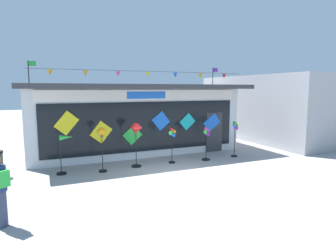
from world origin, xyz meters
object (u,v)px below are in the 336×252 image
object	(u,v)px
kite_shop_building	(134,117)
wind_spinner_far_left	(65,149)
wind_spinner_center_left	(136,133)
wind_spinner_right	(207,139)
wind_spinner_center_right	(172,138)
wind_spinner_left	(102,138)
wind_spinner_far_right	(235,131)
person_near_camera	(0,190)

from	to	relation	value
kite_shop_building	wind_spinner_far_left	distance (m)	4.86
wind_spinner_center_left	wind_spinner_right	xyz separation A→B (m)	(3.22, -0.21, -0.43)
kite_shop_building	wind_spinner_center_right	distance (m)	3.43
wind_spinner_left	wind_spinner_far_right	bearing A→B (deg)	0.04
kite_shop_building	wind_spinner_center_left	xyz separation A→B (m)	(-0.90, -3.24, -0.31)
person_near_camera	wind_spinner_left	bearing A→B (deg)	-163.23
wind_spinner_center_left	kite_shop_building	bearing A→B (deg)	74.46
person_near_camera	wind_spinner_far_right	bearing A→B (deg)	168.21
wind_spinner_right	person_near_camera	world-z (taller)	person_near_camera
kite_shop_building	wind_spinner_far_left	world-z (taller)	kite_shop_building
wind_spinner_far_right	person_near_camera	xyz separation A→B (m)	(-9.23, -3.57, -0.33)
wind_spinner_left	wind_spinner_center_right	bearing A→B (deg)	2.02
kite_shop_building	wind_spinner_far_right	bearing A→B (deg)	-41.06
kite_shop_building	wind_spinner_center_left	world-z (taller)	kite_shop_building
wind_spinner_right	wind_spinner_center_right	bearing A→B (deg)	174.81
wind_spinner_left	person_near_camera	xyz separation A→B (m)	(-3.02, -3.57, -0.43)
wind_spinner_far_left	person_near_camera	xyz separation A→B (m)	(-1.68, -3.86, -0.07)
wind_spinner_center_left	wind_spinner_right	size ratio (longest dim) A/B	1.20
wind_spinner_center_left	wind_spinner_far_left	bearing A→B (deg)	177.37
wind_spinner_right	wind_spinner_far_right	world-z (taller)	wind_spinner_far_right
kite_shop_building	wind_spinner_right	world-z (taller)	kite_shop_building
wind_spinner_left	wind_spinner_right	distance (m)	4.64
kite_shop_building	wind_spinner_center_right	bearing A→B (deg)	-78.02
wind_spinner_left	wind_spinner_center_left	xyz separation A→B (m)	(1.41, 0.17, 0.09)
wind_spinner_far_left	wind_spinner_center_left	distance (m)	2.79
kite_shop_building	wind_spinner_far_left	bearing A→B (deg)	-139.57
wind_spinner_center_left	wind_spinner_right	distance (m)	3.25
wind_spinner_center_left	wind_spinner_far_right	bearing A→B (deg)	-1.94
kite_shop_building	wind_spinner_left	distance (m)	4.13
wind_spinner_center_left	person_near_camera	size ratio (longest dim) A/B	1.09
wind_spinner_left	wind_spinner_center_right	size ratio (longest dim) A/B	1.12
wind_spinner_center_left	wind_spinner_far_right	distance (m)	4.81
kite_shop_building	wind_spinner_center_left	distance (m)	3.37
wind_spinner_far_left	wind_spinner_center_left	xyz separation A→B (m)	(2.75, -0.13, 0.46)
wind_spinner_center_right	wind_spinner_left	bearing A→B (deg)	-177.98
kite_shop_building	wind_spinner_left	world-z (taller)	kite_shop_building
wind_spinner_left	wind_spinner_right	bearing A→B (deg)	-0.51
wind_spinner_far_right	wind_spinner_left	bearing A→B (deg)	-179.96
wind_spinner_far_right	person_near_camera	distance (m)	9.90
kite_shop_building	wind_spinner_right	bearing A→B (deg)	-56.06
wind_spinner_far_left	wind_spinner_left	xyz separation A→B (m)	(1.34, -0.29, 0.36)
wind_spinner_far_right	wind_spinner_center_right	bearing A→B (deg)	178.19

